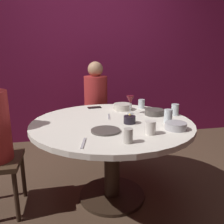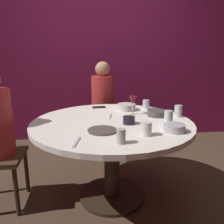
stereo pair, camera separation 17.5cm
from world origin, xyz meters
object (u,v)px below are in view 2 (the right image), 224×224
at_px(bowl_small_white, 126,107).
at_px(cup_by_left_diner, 122,136).
at_px(cell_phone, 99,107).
at_px(dining_table, 112,137).
at_px(seated_diner_back, 103,99).
at_px(bowl_serving_large, 174,128).
at_px(cup_near_candle, 147,129).
at_px(bowl_salad_center, 157,113).
at_px(candle_holder, 129,120).
at_px(cup_by_right_diner, 146,104).
at_px(dinner_plate, 102,130).
at_px(cup_center_front, 168,118).
at_px(wine_glass, 133,101).
at_px(cup_far_edge, 178,111).

bearing_deg(bowl_small_white, cup_by_left_diner, -101.90).
height_order(cell_phone, bowl_small_white, bowl_small_white).
xyz_separation_m(dining_table, seated_diner_back, (0.00, 0.99, 0.15)).
distance_m(bowl_serving_large, cup_near_candle, 0.24).
bearing_deg(bowl_salad_center, candle_holder, -144.92).
bearing_deg(cup_by_right_diner, dinner_plate, -127.38).
bearing_deg(cup_center_front, cup_near_candle, -136.61).
bearing_deg(bowl_salad_center, seated_diner_back, 116.54).
distance_m(wine_glass, cup_near_candle, 0.60).
bearing_deg(cup_near_candle, bowl_salad_center, 65.02).
xyz_separation_m(seated_diner_back, bowl_salad_center, (0.43, -0.87, 0.02)).
bearing_deg(dinner_plate, bowl_salad_center, 35.07).
height_order(bowl_salad_center, bowl_small_white, bowl_small_white).
xyz_separation_m(bowl_salad_center, bowl_small_white, (-0.24, 0.26, 0.00)).
xyz_separation_m(bowl_salad_center, cup_center_front, (0.01, -0.27, 0.03)).
bearing_deg(wine_glass, cup_center_front, -58.50).
xyz_separation_m(wine_glass, cup_center_front, (0.22, -0.36, -0.07)).
relative_size(dining_table, cup_by_right_diner, 14.56).
bearing_deg(bowl_small_white, dinner_plate, -114.72).
relative_size(dining_table, wine_glass, 7.80).
bearing_deg(cup_by_left_diner, cup_by_right_diner, 66.38).
height_order(cell_phone, cup_by_left_diner, cup_by_left_diner).
distance_m(cell_phone, bowl_serving_large, 0.99).
xyz_separation_m(wine_glass, cup_by_right_diner, (0.18, 0.20, -0.08)).
xyz_separation_m(seated_diner_back, bowl_serving_large, (0.43, -1.31, 0.02)).
bearing_deg(cup_far_edge, candle_holder, -161.45).
relative_size(seated_diner_back, cup_far_edge, 11.32).
xyz_separation_m(cup_center_front, cup_far_edge, (0.17, 0.22, -0.00)).
bearing_deg(dining_table, bowl_serving_large, -36.87).
height_order(cell_phone, cup_by_right_diner, cup_by_right_diner).
xyz_separation_m(dinner_plate, bowl_small_white, (0.30, 0.64, 0.02)).
bearing_deg(bowl_serving_large, cup_by_right_diner, 91.93).
height_order(cell_phone, cup_center_front, cup_center_front).
xyz_separation_m(dining_table, cup_by_right_diner, (0.40, 0.40, 0.19)).
bearing_deg(cup_by_right_diner, cup_far_edge, -57.68).
height_order(candle_holder, wine_glass, wine_glass).
distance_m(cell_phone, cup_by_right_diner, 0.50).
xyz_separation_m(cell_phone, cup_near_candle, (0.28, -0.91, 0.04)).
height_order(dinner_plate, cell_phone, dinner_plate).
distance_m(cup_by_left_diner, cup_center_front, 0.56).
relative_size(cell_phone, cup_by_left_diner, 1.46).
distance_m(dining_table, cup_center_front, 0.51).
relative_size(dining_table, bowl_salad_center, 7.67).
bearing_deg(seated_diner_back, cup_center_front, 21.26).
height_order(bowl_salad_center, cup_by_left_diner, cup_by_left_diner).
distance_m(wine_glass, bowl_small_white, 0.20).
bearing_deg(cell_phone, seated_diner_back, -16.29).
bearing_deg(bowl_serving_large, wine_glass, 111.26).
relative_size(wine_glass, cup_far_edge, 1.66).
height_order(bowl_serving_large, cup_by_left_diner, cup_by_left_diner).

